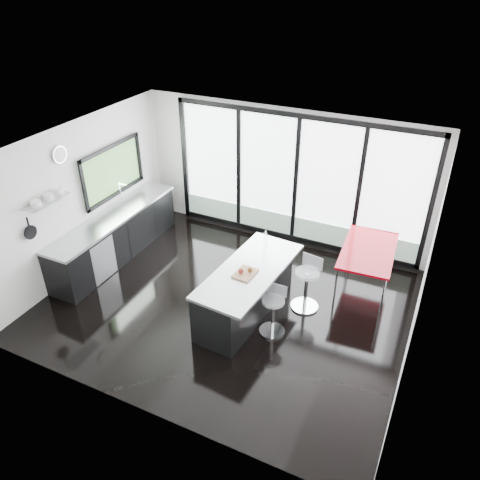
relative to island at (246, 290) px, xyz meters
The scene contains 11 objects.
floor 0.60m from the island, 168.94° to the left, with size 6.00×5.00×0.00m, color black.
ceiling 2.37m from the island, 168.94° to the left, with size 6.00×5.00×0.00m, color white.
wall_back 2.67m from the island, 92.48° to the left, with size 6.00×0.09×2.80m.
wall_front 2.63m from the island, 98.94° to the right, with size 6.00×0.00×2.80m, color silver.
wall_left 3.55m from the island, behind, with size 0.26×5.00×2.80m.
wall_right 2.78m from the island, ahead, with size 0.00×5.00×2.80m, color silver.
counter_cabinets 3.09m from the island, behind, with size 0.69×3.24×1.36m.
island is the anchor object (origin of this frame).
bar_stool_near 0.67m from the island, 24.06° to the right, with size 0.41×0.41×0.66m, color silver.
bar_stool_far 1.03m from the island, 32.31° to the left, with size 0.47×0.47×0.75m, color silver.
red_table 2.26m from the island, 43.03° to the left, with size 0.88×1.54×0.82m, color #8C000A.
Camera 1 is at (2.96, -5.69, 5.22)m, focal length 35.00 mm.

